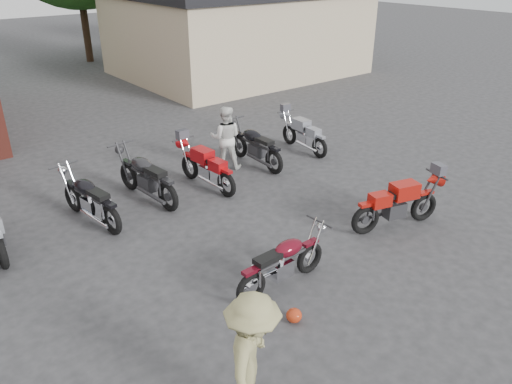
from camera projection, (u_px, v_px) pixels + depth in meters
ground at (359, 286)px, 8.54m from camera, size 90.00×90.00×0.00m
stucco_building at (237, 34)px, 23.15m from camera, size 10.00×8.00×3.50m
vintage_motorcycle at (284, 259)px, 8.32m from camera, size 1.89×0.69×1.08m
sportbike at (398, 201)px, 10.16m from camera, size 2.11×1.18×1.16m
helmet at (294, 315)px, 7.67m from camera, size 0.28×0.28×0.23m
person_light at (226, 138)px, 12.92m from camera, size 1.03×1.00×1.67m
person_tan at (253, 360)px, 5.78m from camera, size 1.28×1.29×1.79m
row_bike_2 at (89, 196)px, 10.35m from camera, size 0.98×2.12×1.18m
row_bike_3 at (146, 174)px, 11.31m from camera, size 0.95×2.22×1.25m
row_bike_4 at (206, 165)px, 11.94m from camera, size 0.81×2.01×1.14m
row_bike_5 at (255, 143)px, 13.21m from camera, size 0.69×2.07×1.20m
row_bike_6 at (303, 132)px, 14.20m from camera, size 0.74×1.91×1.09m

